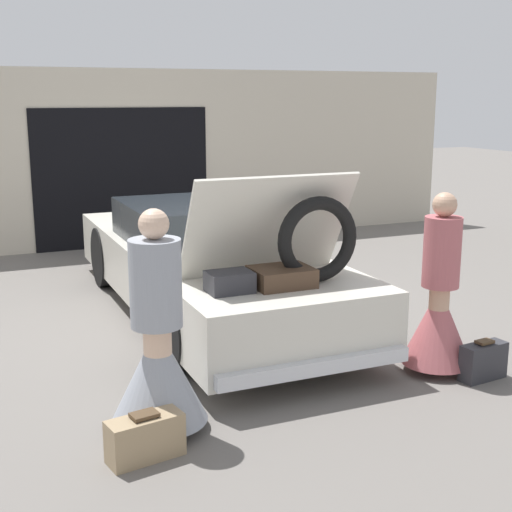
{
  "coord_description": "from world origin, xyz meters",
  "views": [
    {
      "loc": [
        -2.54,
        -7.29,
        2.39
      ],
      "look_at": [
        0.0,
        -1.41,
        0.94
      ],
      "focal_mm": 50.0,
      "sensor_mm": 36.0,
      "label": 1
    }
  ],
  "objects_px": {
    "suitcase_beside_left_person": "(145,438)",
    "suitcase_beside_right_person": "(483,361)",
    "person_left": "(158,355)",
    "person_right": "(439,309)",
    "car": "(206,263)"
  },
  "relations": [
    {
      "from": "suitcase_beside_left_person",
      "to": "suitcase_beside_right_person",
      "type": "xyz_separation_m",
      "value": [
        3.02,
        0.2,
        0.01
      ]
    },
    {
      "from": "car",
      "to": "suitcase_beside_right_person",
      "type": "xyz_separation_m",
      "value": [
        1.53,
        -2.78,
        -0.41
      ]
    },
    {
      "from": "person_left",
      "to": "person_right",
      "type": "relative_size",
      "value": 1.03
    },
    {
      "from": "person_right",
      "to": "suitcase_beside_right_person",
      "type": "relative_size",
      "value": 3.57
    },
    {
      "from": "suitcase_beside_right_person",
      "to": "suitcase_beside_left_person",
      "type": "bearing_deg",
      "value": -176.21
    },
    {
      "from": "car",
      "to": "suitcase_beside_left_person",
      "type": "relative_size",
      "value": 9.68
    },
    {
      "from": "car",
      "to": "person_right",
      "type": "height_order",
      "value": "car"
    },
    {
      "from": "person_left",
      "to": "person_right",
      "type": "bearing_deg",
      "value": 78.63
    },
    {
      "from": "car",
      "to": "person_right",
      "type": "xyz_separation_m",
      "value": [
        1.28,
        -2.46,
        -0.0
      ]
    },
    {
      "from": "person_right",
      "to": "suitcase_beside_right_person",
      "type": "bearing_deg",
      "value": -143.7
    },
    {
      "from": "car",
      "to": "suitcase_beside_right_person",
      "type": "relative_size",
      "value": 11.72
    },
    {
      "from": "person_left",
      "to": "suitcase_beside_right_person",
      "type": "relative_size",
      "value": 3.66
    },
    {
      "from": "suitcase_beside_right_person",
      "to": "car",
      "type": "bearing_deg",
      "value": 118.76
    },
    {
      "from": "car",
      "to": "person_left",
      "type": "distance_m",
      "value": 2.9
    },
    {
      "from": "suitcase_beside_left_person",
      "to": "suitcase_beside_right_person",
      "type": "relative_size",
      "value": 1.21
    }
  ]
}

